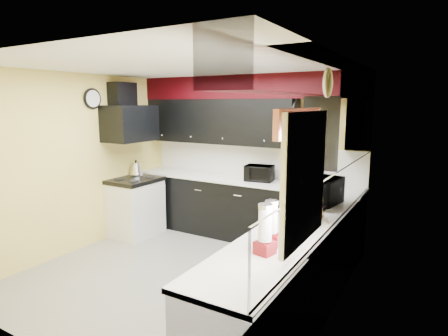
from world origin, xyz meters
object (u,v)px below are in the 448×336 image
object	(u,v)px
kettle	(136,169)
knife_block	(312,178)
toaster_oven	(259,173)
microwave	(319,191)
utensil_crock	(313,180)

from	to	relation	value
kettle	knife_block	bearing A→B (deg)	10.53
toaster_oven	kettle	size ratio (longest dim) A/B	1.76
microwave	kettle	xyz separation A→B (m)	(-3.13, 0.35, -0.07)
utensil_crock	kettle	bearing A→B (deg)	-168.49
toaster_oven	microwave	world-z (taller)	microwave
knife_block	utensil_crock	bearing A→B (deg)	89.29
toaster_oven	utensil_crock	bearing A→B (deg)	-3.94
microwave	utensil_crock	size ratio (longest dim) A/B	3.07
kettle	microwave	bearing A→B (deg)	-6.45
toaster_oven	kettle	bearing A→B (deg)	-173.58
utensil_crock	toaster_oven	bearing A→B (deg)	-175.95
microwave	utensil_crock	distance (m)	0.99
toaster_oven	kettle	distance (m)	2.05
utensil_crock	kettle	world-z (taller)	kettle
microwave	utensil_crock	world-z (taller)	microwave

